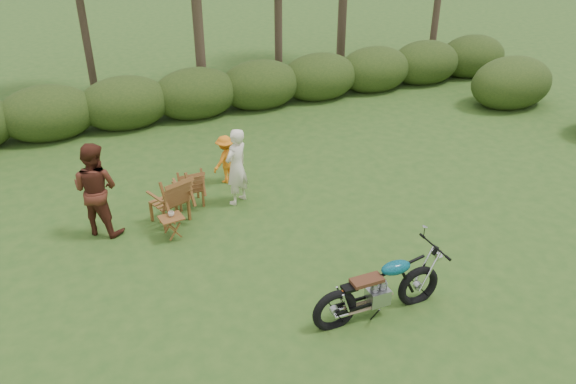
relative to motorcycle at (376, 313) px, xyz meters
name	(u,v)px	position (x,y,z in m)	size (l,w,h in m)	color
ground	(344,293)	(-0.24, 0.63, 0.00)	(80.00, 80.00, 0.00)	#294D19
motorcycle	(376,313)	(0.00, 0.00, 0.00)	(2.10, 0.80, 1.20)	#0C849D
lawn_chair_right	(190,204)	(-1.80, 4.53, 0.00)	(0.61, 0.61, 0.89)	brown
lawn_chair_left	(171,220)	(-2.32, 4.06, 0.00)	(0.72, 0.72, 1.05)	brown
side_table	(172,228)	(-2.43, 3.40, 0.23)	(0.45, 0.38, 0.47)	brown
cup	(171,214)	(-2.41, 3.44, 0.51)	(0.12, 0.12, 0.09)	beige
adult_a	(238,202)	(-0.83, 4.23, 0.00)	(0.61, 0.40, 1.66)	#EEE2C4
adult_b	(104,231)	(-3.62, 4.21, 0.00)	(0.90, 0.70, 1.86)	#502217
child	(227,181)	(-0.76, 5.23, 0.00)	(0.72, 0.41, 1.11)	orange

